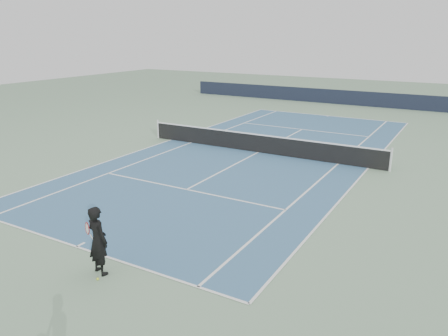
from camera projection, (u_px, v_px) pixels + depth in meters
The scene contains 6 objects.
ground at pixel (258, 153), 22.23m from camera, with size 80.00×80.00×0.00m, color gray.
court_surface at pixel (258, 152), 22.22m from camera, with size 10.97×23.77×0.01m, color #386185.
tennis_net at pixel (258, 143), 22.08m from camera, with size 12.90×0.10×1.07m.
windscreen_far at pixel (350, 98), 36.86m from camera, with size 30.00×0.25×1.20m, color black.
tennis_player at pixel (98, 240), 10.81m from camera, with size 0.84×0.63×1.80m.
tennis_ball at pixel (98, 279), 10.73m from camera, with size 0.07×0.07×0.07m, color #D4E82F.
Camera 1 is at (9.20, -19.47, 5.81)m, focal length 35.00 mm.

